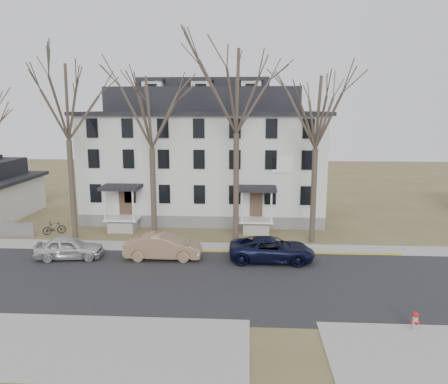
# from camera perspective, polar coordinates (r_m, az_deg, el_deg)

# --- Properties ---
(ground) EXTENTS (120.00, 120.00, 0.00)m
(ground) POSITION_cam_1_polar(r_m,az_deg,el_deg) (23.00, -1.78, -13.56)
(ground) COLOR brown
(ground) RESTS_ON ground
(main_road) EXTENTS (120.00, 10.00, 0.04)m
(main_road) POSITION_cam_1_polar(r_m,az_deg,el_deg) (24.83, -1.36, -11.66)
(main_road) COLOR #27272A
(main_road) RESTS_ON ground
(far_sidewalk) EXTENTS (120.00, 2.00, 0.08)m
(far_sidewalk) POSITION_cam_1_polar(r_m,az_deg,el_deg) (30.44, -0.45, -7.34)
(far_sidewalk) COLOR #A09F97
(far_sidewalk) RESTS_ON ground
(near_sidewalk_left) EXTENTS (20.00, 5.00, 0.08)m
(near_sidewalk_left) POSITION_cam_1_polar(r_m,az_deg,el_deg) (20.97, -26.61, -17.34)
(near_sidewalk_left) COLOR #A09F97
(near_sidewalk_left) RESTS_ON ground
(yellow_curb) EXTENTS (14.00, 0.25, 0.06)m
(yellow_curb) POSITION_cam_1_polar(r_m,az_deg,el_deg) (29.69, 9.21, -7.96)
(yellow_curb) COLOR gold
(yellow_curb) RESTS_ON ground
(boarding_house) EXTENTS (20.80, 12.36, 12.05)m
(boarding_house) POSITION_cam_1_polar(r_m,az_deg,el_deg) (39.22, -2.44, 4.81)
(boarding_house) COLOR slate
(boarding_house) RESTS_ON ground
(tree_far_left) EXTENTS (8.40, 8.40, 13.72)m
(tree_far_left) POSITION_cam_1_polar(r_m,az_deg,el_deg) (33.27, -19.94, 11.66)
(tree_far_left) COLOR #473B31
(tree_far_left) RESTS_ON ground
(tree_mid_left) EXTENTS (7.80, 7.80, 12.74)m
(tree_mid_left) POSITION_cam_1_polar(r_m,az_deg,el_deg) (31.42, -9.56, 10.88)
(tree_mid_left) COLOR #473B31
(tree_mid_left) RESTS_ON ground
(tree_center) EXTENTS (9.00, 9.00, 14.70)m
(tree_center) POSITION_cam_1_polar(r_m,az_deg,el_deg) (30.71, 1.66, 13.80)
(tree_center) COLOR #473B31
(tree_center) RESTS_ON ground
(tree_mid_right) EXTENTS (7.80, 7.80, 12.74)m
(tree_mid_right) POSITION_cam_1_polar(r_m,az_deg,el_deg) (31.00, 12.05, 10.80)
(tree_mid_right) COLOR #473B31
(tree_mid_right) RESTS_ON ground
(car_silver) EXTENTS (4.42, 2.26, 1.44)m
(car_silver) POSITION_cam_1_polar(r_m,az_deg,el_deg) (29.81, -19.55, -6.94)
(car_silver) COLOR silver
(car_silver) RESTS_ON ground
(car_tan) EXTENTS (4.91, 1.79, 1.61)m
(car_tan) POSITION_cam_1_polar(r_m,az_deg,el_deg) (28.36, -7.95, -7.12)
(car_tan) COLOR #997657
(car_tan) RESTS_ON ground
(car_navy) EXTENTS (5.38, 2.52, 1.49)m
(car_navy) POSITION_cam_1_polar(r_m,az_deg,el_deg) (27.87, 6.27, -7.53)
(car_navy) COLOR black
(car_navy) RESTS_ON ground
(bicycle_left) EXTENTS (1.64, 1.03, 0.81)m
(bicycle_left) POSITION_cam_1_polar(r_m,az_deg,el_deg) (35.11, -13.81, -4.49)
(bicycle_left) COLOR black
(bicycle_left) RESTS_ON ground
(bicycle_right) EXTENTS (1.72, 1.24, 1.02)m
(bicycle_right) POSITION_cam_1_polar(r_m,az_deg,el_deg) (35.83, -21.30, -4.45)
(bicycle_right) COLOR black
(bicycle_right) RESTS_ON ground
(fire_hydrant) EXTENTS (0.38, 0.35, 0.91)m
(fire_hydrant) POSITION_cam_1_polar(r_m,az_deg,el_deg) (21.31, 23.68, -15.25)
(fire_hydrant) COLOR #B7B7BA
(fire_hydrant) RESTS_ON ground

